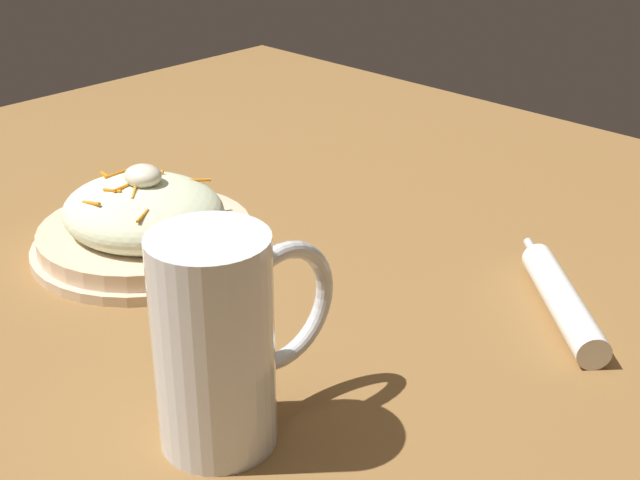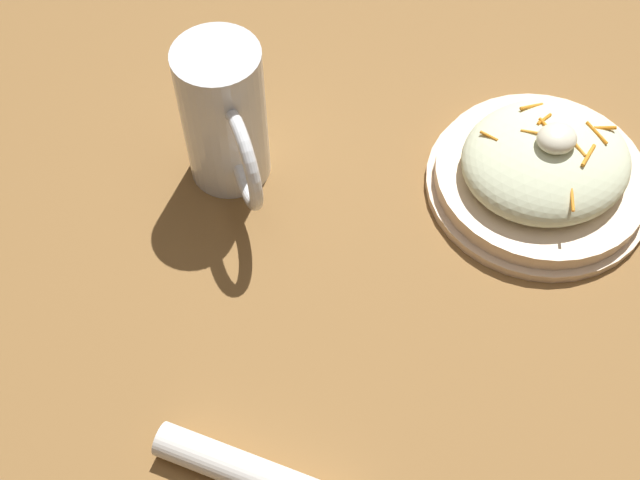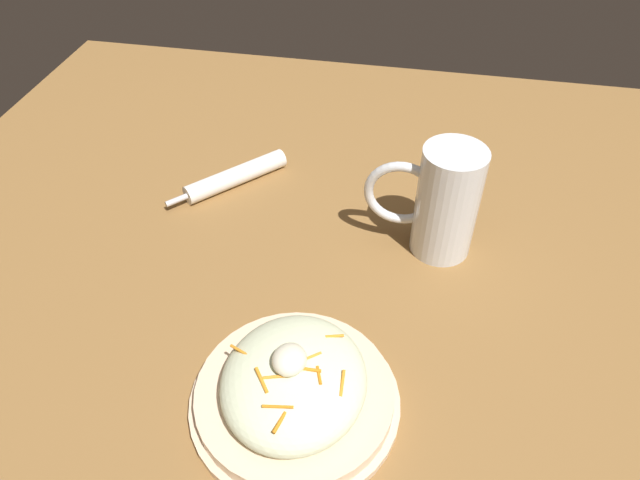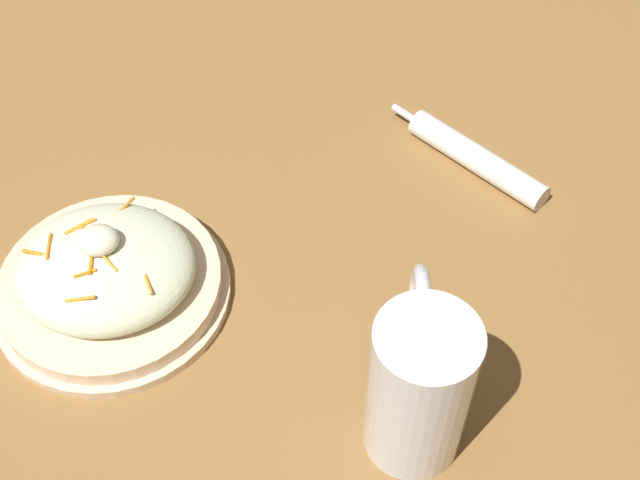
# 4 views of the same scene
# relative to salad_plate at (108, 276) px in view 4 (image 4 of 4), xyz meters

# --- Properties ---
(ground_plane) EXTENTS (1.43, 1.43, 0.00)m
(ground_plane) POSITION_rel_salad_plate_xyz_m (0.14, -0.02, -0.03)
(ground_plane) COLOR olive
(salad_plate) EXTENTS (0.24, 0.24, 0.10)m
(salad_plate) POSITION_rel_salad_plate_xyz_m (0.00, 0.00, 0.00)
(salad_plate) COLOR beige
(salad_plate) RESTS_ON ground_plane
(beer_mug) EXTENTS (0.09, 0.16, 0.17)m
(beer_mug) POSITION_rel_salad_plate_xyz_m (0.30, -0.15, 0.04)
(beer_mug) COLOR white
(beer_mug) RESTS_ON ground_plane
(napkin_roll) EXTENTS (0.17, 0.16, 0.03)m
(napkin_roll) POSITION_rel_salad_plate_xyz_m (0.38, 0.19, -0.02)
(napkin_roll) COLOR white
(napkin_roll) RESTS_ON ground_plane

